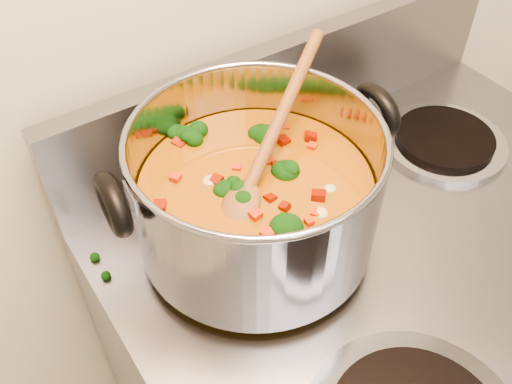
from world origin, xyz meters
The scene contains 3 objects.
stockpot centered at (-0.24, 1.31, 1.01)m, with size 0.35×0.29×0.17m.
wooden_spoon centered at (-0.23, 1.31, 1.05)m, with size 0.25×0.17×0.12m.
cooktop_crumbs centered at (-0.23, 1.28, 0.92)m, with size 0.31×0.33×0.01m.
Camera 1 is at (-0.50, 0.92, 1.48)m, focal length 40.00 mm.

